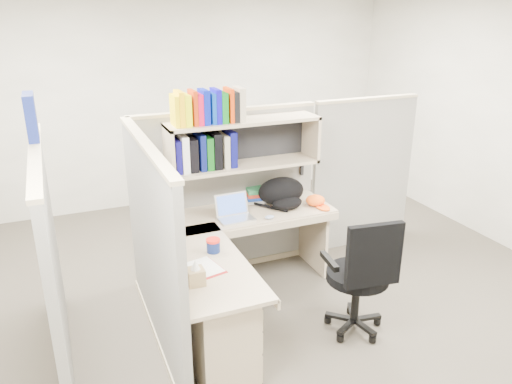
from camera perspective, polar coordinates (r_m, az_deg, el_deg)
name	(u,v)px	position (r m, az deg, el deg)	size (l,w,h in m)	color
ground	(264,314)	(4.45, 0.87, -13.78)	(6.00, 6.00, 0.00)	#3C372E
room_shell	(265,131)	(3.78, 1.00, 6.98)	(6.00, 6.00, 6.00)	#A8A598
cubicle	(204,205)	(4.28, -6.00, -1.49)	(3.79, 1.84, 1.95)	slate
desk	(229,297)	(3.86, -3.05, -11.88)	(1.74, 1.75, 0.73)	tan
laptop	(236,208)	(4.38, -2.32, -1.85)	(0.31, 0.31, 0.22)	silver
backpack	(284,193)	(4.67, 3.20, -0.13)	(0.45, 0.35, 0.27)	black
orange_cap	(315,200)	(4.75, 6.81, -0.95)	(0.18, 0.21, 0.10)	#FF5C16
snack_canister	(213,245)	(3.85, -4.91, -6.08)	(0.11, 0.11, 0.11)	navy
tissue_box	(196,272)	(3.42, -6.92, -9.10)	(0.11, 0.11, 0.18)	tan
mouse	(270,217)	(4.43, 1.57, -2.88)	(0.09, 0.06, 0.03)	#8190B7
paper_cup	(231,201)	(4.71, -2.82, -0.99)	(0.07, 0.07, 0.10)	white
book_stack	(254,194)	(4.85, -0.18, -0.19)	(0.19, 0.25, 0.12)	gray
loose_paper	(204,267)	(3.66, -5.97, -8.54)	(0.20, 0.27, 0.00)	white
task_chair	(359,293)	(4.11, 11.67, -11.28)	(0.57, 0.53, 1.05)	black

